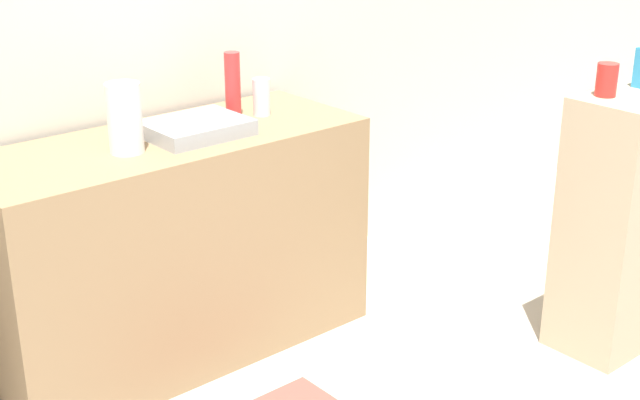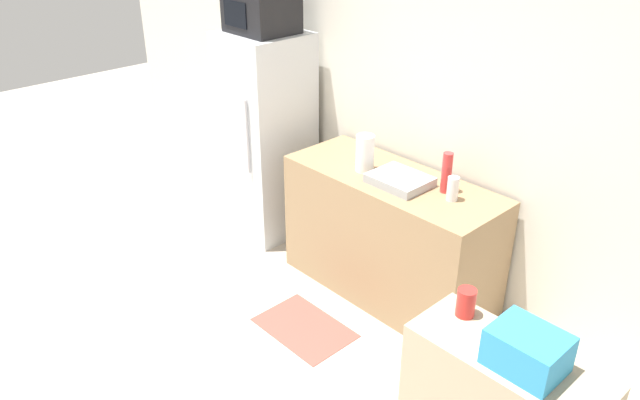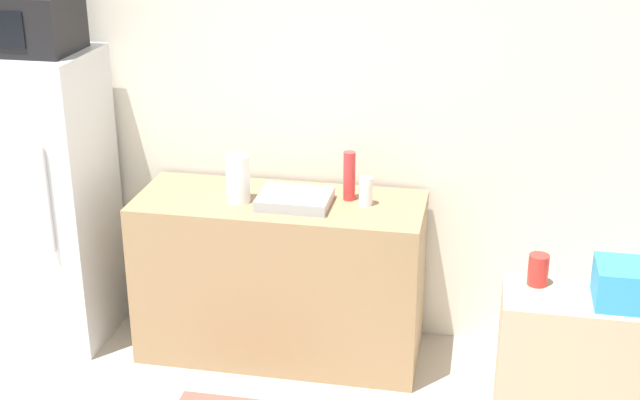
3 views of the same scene
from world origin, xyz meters
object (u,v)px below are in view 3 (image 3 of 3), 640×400
(bottle_tall, at_px, (349,176))
(paper_towel_roll, at_px, (238,179))
(microwave, at_px, (28,23))
(refrigerator, at_px, (50,199))
(bottle_short, at_px, (366,191))
(jar, at_px, (538,270))
(basket, at_px, (632,285))

(bottle_tall, xyz_separation_m, paper_towel_roll, (-0.57, -0.14, -0.01))
(microwave, relative_size, paper_towel_roll, 1.86)
(bottle_tall, bearing_deg, microwave, -176.23)
(refrigerator, bearing_deg, bottle_tall, 3.73)
(paper_towel_roll, bearing_deg, refrigerator, 178.38)
(refrigerator, relative_size, paper_towel_roll, 6.52)
(microwave, bearing_deg, paper_towel_roll, -1.56)
(bottle_short, bearing_deg, microwave, -178.41)
(refrigerator, relative_size, microwave, 3.50)
(bottle_tall, distance_m, jar, 1.47)
(refrigerator, height_order, bottle_short, refrigerator)
(microwave, distance_m, jar, 2.90)
(refrigerator, height_order, paper_towel_roll, refrigerator)
(refrigerator, relative_size, bottle_short, 10.82)
(microwave, height_order, jar, microwave)
(jar, xyz_separation_m, paper_towel_roll, (-1.51, 0.99, -0.09))
(bottle_tall, bearing_deg, paper_towel_roll, -166.14)
(refrigerator, bearing_deg, paper_towel_roll, -1.62)
(refrigerator, height_order, basket, refrigerator)
(microwave, bearing_deg, basket, -20.65)
(bottle_tall, relative_size, jar, 2.11)
(jar, distance_m, paper_towel_roll, 1.81)
(microwave, bearing_deg, bottle_short, 1.59)
(microwave, relative_size, bottle_short, 3.09)
(bottle_short, xyz_separation_m, basket, (1.18, -1.17, 0.15))
(refrigerator, distance_m, jar, 2.83)
(refrigerator, distance_m, microwave, 0.99)
(refrigerator, xyz_separation_m, bottle_short, (1.79, 0.05, 0.16))
(bottle_short, height_order, jar, jar)
(jar, bearing_deg, bottle_tall, 129.58)
(basket, bearing_deg, bottle_short, 135.23)
(jar, bearing_deg, bottle_short, 128.02)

